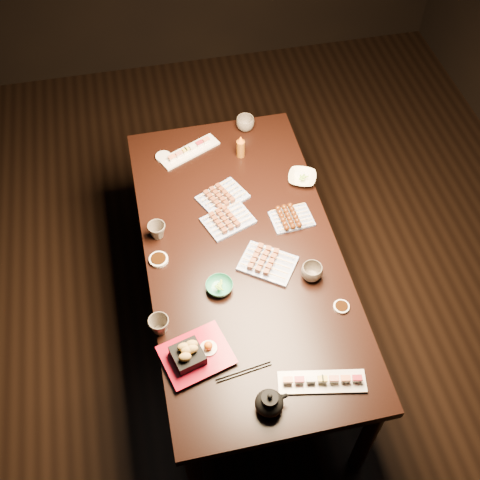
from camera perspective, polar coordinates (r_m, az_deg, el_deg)
name	(u,v)px	position (r m, az deg, el deg)	size (l,w,h in m)	color
ground	(261,321)	(3.48, 1.96, -7.70)	(5.00, 5.00, 0.00)	black
dining_table	(242,294)	(3.13, 0.19, -5.13)	(0.90, 1.80, 0.75)	black
sushi_platter_near	(322,380)	(2.48, 7.80, -13.05)	(0.35, 0.10, 0.04)	white
sushi_platter_far	(189,150)	(3.25, -4.83, 8.53)	(0.34, 0.09, 0.04)	white
yakitori_plate_center	(228,218)	(2.90, -1.15, 2.12)	(0.23, 0.17, 0.06)	#828EB6
yakitori_plate_right	(268,261)	(2.75, 2.66, -1.98)	(0.24, 0.18, 0.06)	#828EB6
yakitori_plate_left	(222,195)	(3.00, -1.67, 4.33)	(0.23, 0.17, 0.06)	#828EB6
tsukune_plate	(292,216)	(2.92, 4.94, 2.25)	(0.20, 0.14, 0.05)	#828EB6
edamame_bowl_green	(219,287)	(2.68, -1.97, -4.44)	(0.12, 0.12, 0.04)	#2A8060
edamame_bowl_cream	(302,178)	(3.11, 5.91, 5.86)	(0.14, 0.14, 0.03)	beige
tempura_tray	(196,351)	(2.49, -4.20, -10.47)	(0.28, 0.22, 0.10)	black
teacup_near_left	(159,325)	(2.57, -7.66, -8.01)	(0.09, 0.09, 0.08)	brown
teacup_mid_right	(312,272)	(2.72, 6.82, -3.05)	(0.10, 0.10, 0.08)	brown
teacup_far_left	(157,231)	(2.87, -7.87, 0.88)	(0.09, 0.09, 0.08)	brown
teacup_far_right	(245,123)	(3.36, 0.50, 10.99)	(0.10, 0.10, 0.08)	brown
teapot	(269,402)	(2.39, 2.80, -15.06)	(0.13, 0.13, 0.11)	black
condiment_bottle	(241,146)	(3.18, 0.06, 8.88)	(0.04, 0.04, 0.13)	brown
sauce_dish_west	(159,260)	(2.80, -7.72, -1.85)	(0.09, 0.09, 0.02)	white
sauce_dish_east	(302,173)	(3.15, 5.89, 6.37)	(0.08, 0.08, 0.01)	white
sauce_dish_se	(341,307)	(2.68, 9.59, -6.26)	(0.07, 0.07, 0.01)	white
sauce_dish_nw	(163,157)	(3.24, -7.28, 7.84)	(0.08, 0.08, 0.01)	white
chopsticks_near	(244,372)	(2.50, 0.36, -12.37)	(0.24, 0.02, 0.01)	black
chopsticks_se	(322,387)	(2.49, 7.77, -13.68)	(0.22, 0.02, 0.01)	black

